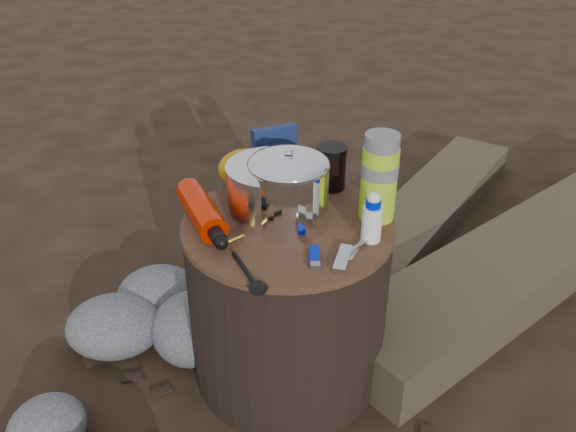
{
  "coord_description": "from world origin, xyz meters",
  "views": [
    {
      "loc": [
        -0.04,
        -1.21,
        1.21
      ],
      "look_at": [
        0.0,
        0.0,
        0.48
      ],
      "focal_mm": 37.74,
      "sensor_mm": 36.0,
      "label": 1
    }
  ],
  "objects_px": {
    "stump": "(288,300)",
    "travel_mug": "(331,168)",
    "camping_pot": "(289,189)",
    "fuel_bottle": "(201,210)",
    "thermos": "(379,178)",
    "log_main": "(546,246)"
  },
  "relations": [
    {
      "from": "camping_pot",
      "to": "thermos",
      "type": "distance_m",
      "value": 0.21
    },
    {
      "from": "camping_pot",
      "to": "travel_mug",
      "type": "distance_m",
      "value": 0.21
    },
    {
      "from": "log_main",
      "to": "travel_mug",
      "type": "relative_size",
      "value": 15.99
    },
    {
      "from": "camping_pot",
      "to": "fuel_bottle",
      "type": "relative_size",
      "value": 0.67
    },
    {
      "from": "travel_mug",
      "to": "fuel_bottle",
      "type": "bearing_deg",
      "value": -152.46
    },
    {
      "from": "camping_pot",
      "to": "log_main",
      "type": "bearing_deg",
      "value": 27.15
    },
    {
      "from": "stump",
      "to": "travel_mug",
      "type": "distance_m",
      "value": 0.36
    },
    {
      "from": "log_main",
      "to": "camping_pot",
      "type": "xyz_separation_m",
      "value": [
        -0.88,
        -0.45,
        0.48
      ]
    },
    {
      "from": "travel_mug",
      "to": "thermos",
      "type": "bearing_deg",
      "value": -58.16
    },
    {
      "from": "stump",
      "to": "fuel_bottle",
      "type": "distance_m",
      "value": 0.33
    },
    {
      "from": "stump",
      "to": "log_main",
      "type": "distance_m",
      "value": 1.01
    },
    {
      "from": "fuel_bottle",
      "to": "thermos",
      "type": "bearing_deg",
      "value": -19.97
    },
    {
      "from": "camping_pot",
      "to": "thermos",
      "type": "bearing_deg",
      "value": 6.14
    },
    {
      "from": "camping_pot",
      "to": "travel_mug",
      "type": "xyz_separation_m",
      "value": [
        0.11,
        0.18,
        -0.03
      ]
    },
    {
      "from": "log_main",
      "to": "thermos",
      "type": "xyz_separation_m",
      "value": [
        -0.67,
        -0.43,
        0.49
      ]
    },
    {
      "from": "thermos",
      "to": "log_main",
      "type": "bearing_deg",
      "value": 32.59
    },
    {
      "from": "camping_pot",
      "to": "fuel_bottle",
      "type": "height_order",
      "value": "camping_pot"
    },
    {
      "from": "log_main",
      "to": "travel_mug",
      "type": "distance_m",
      "value": 0.93
    },
    {
      "from": "stump",
      "to": "fuel_bottle",
      "type": "relative_size",
      "value": 1.85
    },
    {
      "from": "camping_pot",
      "to": "thermos",
      "type": "height_order",
      "value": "thermos"
    },
    {
      "from": "fuel_bottle",
      "to": "travel_mug",
      "type": "xyz_separation_m",
      "value": [
        0.32,
        0.17,
        0.02
      ]
    },
    {
      "from": "log_main",
      "to": "thermos",
      "type": "distance_m",
      "value": 0.94
    }
  ]
}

